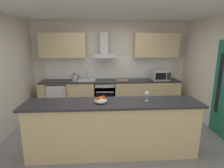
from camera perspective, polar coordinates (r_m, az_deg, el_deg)
ground at (r=4.16m, az=0.79°, el=-15.97°), size 5.63×4.93×0.02m
ceiling at (r=3.70m, az=0.92°, el=22.44°), size 5.63×4.93×0.02m
wall_back at (r=5.71m, az=-0.70°, el=5.85°), size 5.63×0.12×2.60m
backsplash_tile at (r=5.64m, az=-0.66°, el=5.05°), size 3.93×0.02×0.66m
counter_back at (r=5.51m, az=-0.48°, el=-3.45°), size 4.07×0.60×0.90m
counter_island at (r=3.35m, az=0.23°, el=-13.65°), size 3.05×0.64×0.99m
upper_cabinets at (r=5.44m, az=-0.59°, el=11.95°), size 4.02×0.32×0.70m
oven at (r=5.47m, az=-2.29°, el=-3.46°), size 0.60×0.62×0.80m
refrigerator at (r=5.62m, az=-16.35°, el=-3.91°), size 0.58×0.60×0.85m
microwave at (r=5.59m, az=14.94°, el=2.68°), size 0.50×0.38×0.30m
sink at (r=5.38m, az=-7.87°, el=1.30°), size 0.50×0.40×0.26m
kettle at (r=5.36m, az=-11.65°, el=1.95°), size 0.29×0.15×0.24m
range_hood at (r=5.39m, az=-2.45°, el=10.62°), size 0.62×0.45×0.72m
wine_glass at (r=3.24m, az=10.86°, el=-3.13°), size 0.08×0.08×0.18m
fruit_bowl at (r=3.11m, az=-3.54°, el=-5.14°), size 0.22×0.22×0.13m
chopping_board at (r=5.37m, az=3.24°, el=1.19°), size 0.37×0.28×0.02m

